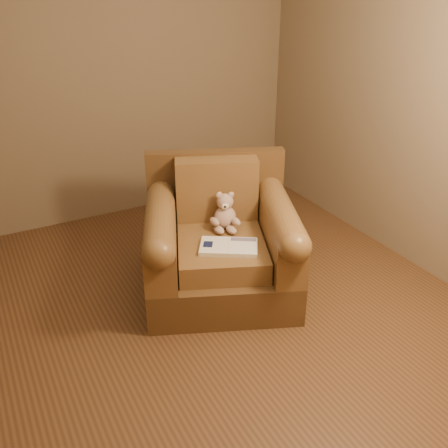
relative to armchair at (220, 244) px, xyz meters
name	(u,v)px	position (x,y,z in m)	size (l,w,h in m)	color
floor	(190,323)	(-0.40, -0.31, -0.37)	(4.00, 4.00, 0.00)	brown
room	(180,71)	(-0.40, -0.31, 1.34)	(4.02, 4.02, 2.71)	#776349
armchair	(220,244)	(0.00, 0.00, 0.00)	(1.39, 1.36, 0.97)	brown
teddy_bear	(225,215)	(0.08, 0.06, 0.20)	(0.22, 0.24, 0.29)	tan
guidebook	(229,247)	(-0.05, -0.23, 0.10)	(0.47, 0.42, 0.03)	beige
side_table	(241,215)	(0.50, 0.55, -0.11)	(0.36, 0.36, 0.50)	gold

